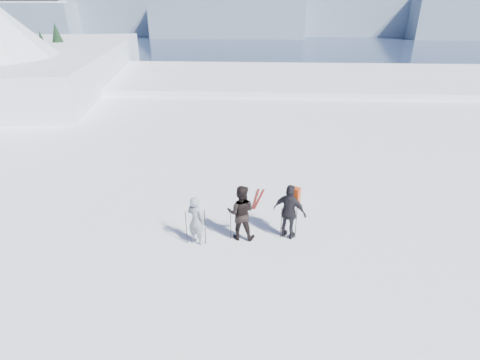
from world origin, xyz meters
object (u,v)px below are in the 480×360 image
(skier_grey, at_px, (196,220))
(skier_pack, at_px, (289,212))
(skier_dark, at_px, (241,213))
(skis_loose, at_px, (257,199))

(skier_grey, bearing_deg, skier_pack, -142.99)
(skier_dark, distance_m, skier_pack, 1.59)
(skier_dark, bearing_deg, skier_pack, -171.91)
(skier_dark, height_order, skis_loose, skier_dark)
(skier_pack, bearing_deg, skier_dark, 29.95)
(skier_grey, distance_m, skier_dark, 1.47)
(skier_pack, bearing_deg, skier_grey, 35.29)
(skier_dark, bearing_deg, skis_loose, -96.64)
(skier_grey, height_order, skier_dark, skier_dark)
(skier_grey, distance_m, skier_pack, 3.05)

